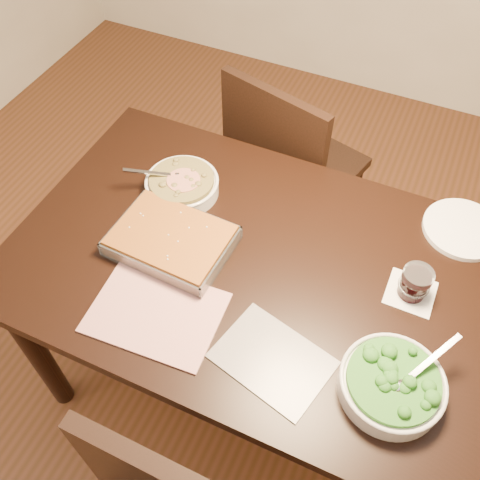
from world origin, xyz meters
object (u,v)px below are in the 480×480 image
at_px(baking_dish, 171,240).
at_px(dinner_plate, 463,229).
at_px(table, 256,282).
at_px(chair_far, 288,165).
at_px(stew_bowl, 182,185).
at_px(wine_tumbler, 415,283).
at_px(broccoli_bowl, 392,384).

bearing_deg(baking_dish, dinner_plate, 31.11).
distance_m(table, chair_far, 0.67).
bearing_deg(table, dinner_plate, 35.32).
relative_size(stew_bowl, chair_far, 0.26).
bearing_deg(baking_dish, wine_tumbler, 13.53).
height_order(stew_bowl, dinner_plate, stew_bowl).
relative_size(table, broccoli_bowl, 5.28).
height_order(stew_bowl, baking_dish, stew_bowl).
bearing_deg(dinner_plate, baking_dish, -151.53).
bearing_deg(wine_tumbler, broccoli_bowl, -86.72).
xyz_separation_m(wine_tumbler, chair_far, (-0.56, 0.56, -0.29)).
distance_m(baking_dish, wine_tumbler, 0.68).
bearing_deg(baking_dish, chair_far, 84.06).
height_order(wine_tumbler, chair_far, chair_far).
relative_size(stew_bowl, wine_tumbler, 2.59).
distance_m(stew_bowl, baking_dish, 0.22).
distance_m(broccoli_bowl, baking_dish, 0.70).
height_order(table, chair_far, chair_far).
xyz_separation_m(stew_bowl, wine_tumbler, (0.74, -0.08, 0.02)).
bearing_deg(wine_tumbler, table, -169.24).
relative_size(baking_dish, chair_far, 0.37).
relative_size(broccoli_bowl, baking_dish, 0.78).
relative_size(table, wine_tumbler, 15.36).
height_order(table, stew_bowl, stew_bowl).
bearing_deg(broccoli_bowl, stew_bowl, 153.86).
distance_m(table, broccoli_bowl, 0.50).
height_order(broccoli_bowl, chair_far, chair_far).
xyz_separation_m(table, stew_bowl, (-0.32, 0.16, 0.13)).
xyz_separation_m(broccoli_bowl, baking_dish, (-0.68, 0.17, -0.01)).
relative_size(wine_tumbler, chair_far, 0.10).
height_order(table, wine_tumbler, wine_tumbler).
distance_m(wine_tumbler, dinner_plate, 0.30).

